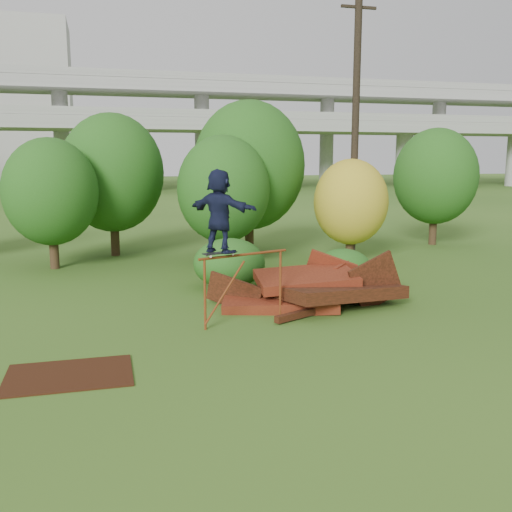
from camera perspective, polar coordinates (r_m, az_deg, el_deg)
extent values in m
plane|color=#2D5116|center=(12.99, 5.78, -8.26)|extent=(240.00, 240.00, 0.00)
cube|color=#49170D|center=(15.65, 2.45, -4.42)|extent=(3.49, 2.70, 0.51)
cube|color=black|center=(15.83, 7.98, -3.45)|extent=(3.78, 2.87, 0.66)
cube|color=#49170D|center=(15.97, 4.99, -2.25)|extent=(2.88, 2.06, 0.56)
cube|color=black|center=(16.06, 11.90, -2.53)|extent=(1.76, 0.26, 1.71)
cube|color=#49170D|center=(17.08, 7.21, -2.01)|extent=(1.47, 1.13, 1.67)
cube|color=black|center=(15.67, -2.18, -3.76)|extent=(1.39, 1.24, 1.13)
cube|color=black|center=(14.66, 5.00, -5.67)|extent=(1.92, 1.03, 0.17)
cube|color=#49170D|center=(16.89, 8.88, -0.80)|extent=(1.02, 0.85, 0.29)
cylinder|color=maroon|center=(13.44, -5.13, -3.88)|extent=(0.06, 0.06, 1.70)
cylinder|color=maroon|center=(14.60, 2.45, -2.75)|extent=(0.06, 0.06, 1.70)
cylinder|color=maroon|center=(13.82, -1.20, 0.14)|extent=(2.38, 0.87, 0.06)
cube|color=black|center=(13.45, -3.64, 0.32)|extent=(0.87, 0.49, 0.03)
cylinder|color=beige|center=(13.23, -4.56, -0.04)|extent=(0.07, 0.05, 0.06)
cylinder|color=beige|center=(13.39, -4.95, 0.07)|extent=(0.07, 0.05, 0.06)
cylinder|color=beige|center=(13.53, -2.34, 0.20)|extent=(0.07, 0.05, 0.06)
cylinder|color=beige|center=(13.69, -2.74, 0.30)|extent=(0.07, 0.05, 0.06)
imported|color=#141935|center=(13.32, -3.69, 4.52)|extent=(1.65, 1.73, 1.95)
cube|color=black|center=(11.41, -18.18, -11.24)|extent=(2.31, 1.66, 0.03)
cylinder|color=black|center=(22.15, -19.56, 0.79)|extent=(0.33, 0.33, 1.55)
ellipsoid|color=#214D14|center=(21.95, -19.86, 6.07)|extent=(3.38, 3.38, 3.88)
cylinder|color=black|center=(24.43, -13.93, 2.21)|extent=(0.36, 0.36, 1.85)
ellipsoid|color=#214D14|center=(24.24, -14.18, 8.07)|extent=(4.20, 4.20, 4.82)
cylinder|color=black|center=(21.53, -3.23, 1.14)|extent=(0.34, 0.34, 1.59)
ellipsoid|color=#214D14|center=(21.32, -3.28, 6.70)|extent=(3.45, 3.45, 3.97)
cylinder|color=black|center=(23.80, -0.68, 2.48)|extent=(0.37, 0.37, 2.00)
ellipsoid|color=#214D14|center=(23.61, -0.69, 9.04)|extent=(4.58, 4.58, 5.26)
cylinder|color=black|center=(22.77, 9.34, 1.07)|extent=(0.31, 0.31, 1.25)
ellipsoid|color=#A58C19|center=(22.58, 9.46, 5.36)|extent=(2.90, 2.90, 3.33)
cylinder|color=black|center=(28.03, 17.29, 2.88)|extent=(0.35, 0.35, 1.75)
ellipsoid|color=#214D14|center=(27.87, 17.53, 7.61)|extent=(3.84, 3.84, 4.42)
ellipsoid|color=#214D14|center=(17.80, -2.69, -0.71)|extent=(2.25, 2.08, 1.56)
ellipsoid|color=#214D14|center=(17.67, 8.68, -1.35)|extent=(1.81, 1.66, 1.28)
cylinder|color=black|center=(22.66, 9.90, 12.56)|extent=(0.28, 0.28, 10.35)
cube|color=black|center=(23.29, 10.24, 23.30)|extent=(1.40, 0.10, 0.10)
cube|color=gray|center=(71.78, -11.86, 12.72)|extent=(160.00, 9.00, 1.40)
cube|color=gray|center=(78.18, -12.27, 16.13)|extent=(160.00, 9.00, 1.40)
cylinder|color=gray|center=(71.67, -11.75, 9.53)|extent=(2.20, 2.20, 8.00)
cylinder|color=gray|center=(74.97, 2.32, 9.72)|extent=(2.20, 2.20, 8.00)
cube|color=#9E9E99|center=(114.55, -21.55, 14.08)|extent=(14.00, 14.00, 28.00)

